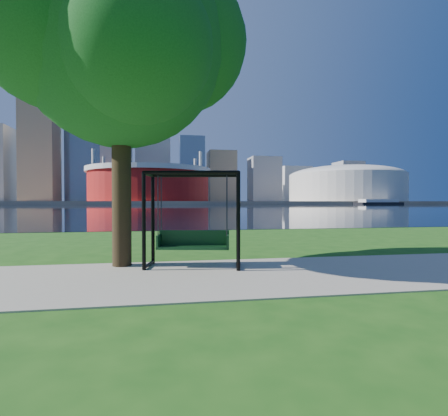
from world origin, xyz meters
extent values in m
plane|color=#1E5114|center=(0.00, 0.00, 0.00)|extent=(900.00, 900.00, 0.00)
cube|color=#9E937F|center=(0.00, -0.50, 0.01)|extent=(120.00, 4.00, 0.03)
cube|color=black|center=(0.00, 102.00, 0.01)|extent=(900.00, 180.00, 0.02)
cube|color=#937F60|center=(0.00, 306.00, 1.00)|extent=(900.00, 228.00, 2.00)
cylinder|color=maroon|center=(-10.00, 235.00, 13.00)|extent=(80.00, 80.00, 22.00)
cylinder|color=silver|center=(-10.00, 235.00, 22.50)|extent=(83.00, 83.00, 3.00)
cylinder|color=silver|center=(22.91, 254.00, 18.00)|extent=(2.00, 2.00, 32.00)
cylinder|color=silver|center=(-42.91, 254.00, 18.00)|extent=(2.00, 2.00, 32.00)
cylinder|color=silver|center=(-42.91, 216.00, 18.00)|extent=(2.00, 2.00, 32.00)
cylinder|color=silver|center=(22.91, 216.00, 18.00)|extent=(2.00, 2.00, 32.00)
cylinder|color=beige|center=(135.00, 235.00, 12.00)|extent=(84.00, 84.00, 20.00)
ellipsoid|color=beige|center=(135.00, 235.00, 21.00)|extent=(84.00, 84.00, 15.12)
cube|color=#998466|center=(-100.00, 300.00, 46.00)|extent=(26.00, 26.00, 88.00)
cube|color=slate|center=(-70.00, 325.00, 49.50)|extent=(30.00, 24.00, 95.00)
cube|color=gray|center=(-40.00, 305.00, 38.00)|extent=(24.00, 24.00, 72.00)
cube|color=silver|center=(-10.00, 335.00, 42.00)|extent=(32.00, 28.00, 80.00)
cube|color=slate|center=(25.00, 310.00, 31.00)|extent=(22.00, 22.00, 58.00)
cube|color=#998466|center=(55.00, 325.00, 26.00)|extent=(26.00, 26.00, 48.00)
cube|color=gray|center=(95.00, 315.00, 23.00)|extent=(28.00, 24.00, 42.00)
cube|color=silver|center=(135.00, 340.00, 20.00)|extent=(30.00, 26.00, 36.00)
cube|color=gray|center=(185.00, 320.00, 22.00)|extent=(24.00, 24.00, 40.00)
cube|color=#998466|center=(225.00, 335.00, 18.00)|extent=(26.00, 26.00, 32.00)
sphere|color=#998466|center=(-100.00, 300.00, 93.50)|extent=(10.00, 10.00, 10.00)
cylinder|color=black|center=(-1.81, 0.38, 1.19)|extent=(0.11, 0.11, 2.37)
cylinder|color=black|center=(0.42, -0.09, 1.19)|extent=(0.11, 0.11, 2.37)
cylinder|color=black|center=(-1.62, 1.29, 1.19)|extent=(0.11, 0.11, 2.37)
cylinder|color=black|center=(0.61, 0.82, 1.19)|extent=(0.11, 0.11, 2.37)
cylinder|color=black|center=(-0.69, 0.15, 2.37)|extent=(2.24, 0.55, 0.09)
cylinder|color=black|center=(-0.51, 1.05, 2.37)|extent=(2.24, 0.55, 0.09)
cylinder|color=black|center=(-1.71, 0.83, 2.37)|extent=(0.28, 0.93, 0.09)
cylinder|color=black|center=(-1.71, 0.83, 0.08)|extent=(0.26, 0.92, 0.07)
cylinder|color=black|center=(0.51, 0.37, 2.37)|extent=(0.28, 0.93, 0.09)
cylinder|color=black|center=(0.51, 0.37, 0.08)|extent=(0.26, 0.92, 0.07)
cube|color=black|center=(-0.60, 0.60, 0.52)|extent=(1.86, 0.82, 0.06)
cube|color=black|center=(-0.56, 0.80, 0.74)|extent=(1.78, 0.42, 0.39)
cube|color=black|center=(-1.45, 0.78, 0.66)|extent=(0.15, 0.47, 0.35)
cube|color=black|center=(0.25, 0.42, 0.66)|extent=(0.15, 0.47, 0.35)
cylinder|color=#2B2B2F|center=(-1.47, 0.59, 1.57)|extent=(0.03, 0.03, 1.50)
cylinder|color=#2B2B2F|center=(0.19, 0.24, 1.57)|extent=(0.03, 0.03, 1.50)
cylinder|color=#2B2B2F|center=(-1.39, 0.96, 1.57)|extent=(0.03, 0.03, 1.50)
cylinder|color=#2B2B2F|center=(0.27, 0.61, 1.57)|extent=(0.03, 0.03, 1.50)
cylinder|color=black|center=(-2.40, 1.09, 2.41)|extent=(0.48, 0.48, 4.82)
sphere|color=#174E1B|center=(-2.40, 1.09, 5.70)|extent=(5.26, 5.26, 5.26)
sphere|color=#174E1B|center=(-0.97, 1.75, 6.14)|extent=(3.95, 3.95, 3.95)
sphere|color=#174E1B|center=(-3.71, 0.65, 5.92)|extent=(4.17, 4.17, 4.17)
sphere|color=#174E1B|center=(-1.96, -0.12, 5.15)|extent=(3.51, 3.51, 3.51)
sphere|color=#174E1B|center=(-3.05, 2.40, 6.58)|extent=(3.73, 3.73, 3.73)
cube|color=black|center=(129.95, 186.79, 0.65)|extent=(32.29, 13.02, 1.26)
cube|color=silver|center=(129.95, 186.79, 2.22)|extent=(25.85, 10.52, 1.88)
camera|label=1|loc=(-1.36, -8.20, 1.68)|focal=28.00mm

